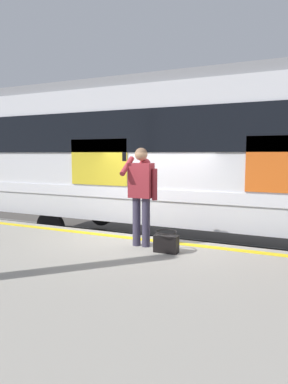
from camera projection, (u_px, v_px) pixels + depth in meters
ground_plane at (144, 278)px, 6.81m from camera, size 24.63×24.63×0.00m
platform at (63, 311)px, 4.45m from camera, size 16.42×5.13×0.88m
safety_line at (138, 239)px, 6.44m from camera, size 16.09×0.16×0.01m
track_rail_near at (169, 255)px, 8.08m from camera, size 21.34×0.08×0.16m
track_rail_far at (187, 241)px, 9.37m from camera, size 21.34×0.08×0.16m
train_carriage at (202, 151)px, 8.21m from camera, size 11.20×3.11×4.01m
passenger at (142, 189)px, 5.86m from camera, size 0.57×0.55×1.70m
handbag at (166, 243)px, 5.55m from camera, size 0.39×0.35×0.35m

